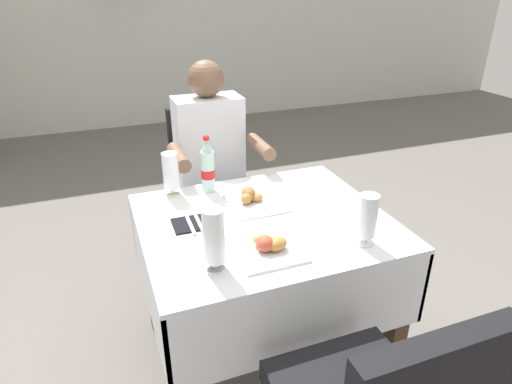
% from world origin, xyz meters
% --- Properties ---
extents(ground_plane, '(11.00, 11.00, 0.00)m').
position_xyz_m(ground_plane, '(0.00, 0.00, 0.00)').
color(ground_plane, '#66605B').
extents(back_wall, '(11.00, 0.12, 2.73)m').
position_xyz_m(back_wall, '(0.00, 4.13, 1.36)').
color(back_wall, silver).
rests_on(back_wall, ground).
extents(main_dining_table, '(1.01, 0.86, 0.73)m').
position_xyz_m(main_dining_table, '(0.12, 0.09, 0.56)').
color(main_dining_table, white).
rests_on(main_dining_table, ground).
extents(chair_far_diner_seat, '(0.44, 0.50, 0.97)m').
position_xyz_m(chair_far_diner_seat, '(0.12, 0.91, 0.55)').
color(chair_far_diner_seat, black).
rests_on(chair_far_diner_seat, ground).
extents(seated_diner_far, '(0.50, 0.46, 1.26)m').
position_xyz_m(seated_diner_far, '(0.10, 0.80, 0.71)').
color(seated_diner_far, '#282D42').
rests_on(seated_diner_far, ground).
extents(plate_near_camera, '(0.24, 0.24, 0.07)m').
position_xyz_m(plate_near_camera, '(0.04, -0.14, 0.76)').
color(plate_near_camera, white).
rests_on(plate_near_camera, main_dining_table).
extents(plate_far_diner, '(0.25, 0.25, 0.07)m').
position_xyz_m(plate_far_diner, '(0.13, 0.23, 0.75)').
color(plate_far_diner, white).
rests_on(plate_far_diner, main_dining_table).
extents(beer_glass_left, '(0.07, 0.07, 0.20)m').
position_xyz_m(beer_glass_left, '(0.40, -0.22, 0.84)').
color(beer_glass_left, white).
rests_on(beer_glass_left, main_dining_table).
extents(beer_glass_middle, '(0.07, 0.07, 0.23)m').
position_xyz_m(beer_glass_middle, '(-0.17, -0.18, 0.85)').
color(beer_glass_middle, white).
rests_on(beer_glass_middle, main_dining_table).
extents(beer_glass_right, '(0.07, 0.07, 0.20)m').
position_xyz_m(beer_glass_right, '(-0.19, 0.45, 0.84)').
color(beer_glass_right, white).
rests_on(beer_glass_right, main_dining_table).
extents(cola_bottle_primary, '(0.06, 0.06, 0.27)m').
position_xyz_m(cola_bottle_primary, '(-0.02, 0.43, 0.85)').
color(cola_bottle_primary, silver).
rests_on(cola_bottle_primary, main_dining_table).
extents(napkin_cutlery_set, '(0.17, 0.19, 0.01)m').
position_xyz_m(napkin_cutlery_set, '(-0.16, 0.15, 0.74)').
color(napkin_cutlery_set, black).
rests_on(napkin_cutlery_set, main_dining_table).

